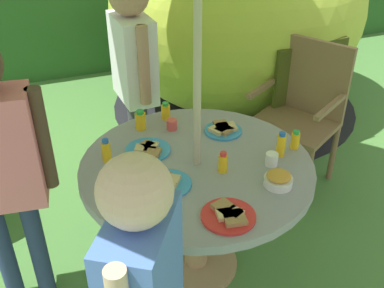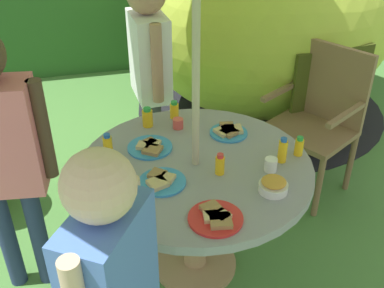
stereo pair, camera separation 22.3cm
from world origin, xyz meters
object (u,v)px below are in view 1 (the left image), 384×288
snack_bowl (278,179)px  juice_bottle_near_right (223,163)px  plate_front_edge (223,129)px  plate_near_left (167,183)px  garden_table (197,184)px  cup_far (272,159)px  child_in_white_shirt (133,59)px  juice_bottle_spot_a (281,145)px  wooden_chair (302,106)px  juice_bottle_far_left (121,191)px  juice_bottle_mid_right (166,111)px  juice_bottle_back_edge (140,120)px  juice_bottle_center_front (106,151)px  child_in_blue_shirt (142,281)px  dome_tent (238,10)px  plate_mid_left (148,150)px  juice_bottle_center_back (295,140)px  cup_near (172,124)px  plate_far_right (229,215)px

snack_bowl → juice_bottle_near_right: (-0.19, 0.19, 0.02)m
plate_front_edge → plate_near_left: bearing=-141.5°
garden_table → snack_bowl: snack_bowl is taller
plate_front_edge → juice_bottle_near_right: 0.38m
plate_near_left → cup_far: bearing=-3.3°
child_in_white_shirt → juice_bottle_spot_a: size_ratio=10.66×
garden_table → wooden_chair: (0.99, 0.58, -0.02)m
juice_bottle_far_left → juice_bottle_mid_right: juice_bottle_far_left is taller
juice_bottle_near_right → juice_bottle_far_left: size_ratio=0.84×
juice_bottle_near_right → juice_bottle_mid_right: bearing=98.3°
juice_bottle_back_edge → plate_near_left: bearing=-93.0°
wooden_chair → juice_bottle_center_front: wooden_chair is taller
garden_table → cup_far: cup_far is taller
child_in_blue_shirt → juice_bottle_mid_right: child_in_blue_shirt is taller
dome_tent → juice_bottle_center_front: size_ratio=20.36×
child_in_blue_shirt → juice_bottle_spot_a: child_in_blue_shirt is taller
juice_bottle_near_right → plate_mid_left: bearing=133.9°
garden_table → plate_mid_left: plate_mid_left is taller
juice_bottle_center_front → juice_bottle_center_back: juice_bottle_center_front is taller
dome_tent → plate_mid_left: bearing=-135.5°
plate_front_edge → juice_bottle_center_back: juice_bottle_center_back is taller
snack_bowl → juice_bottle_center_back: (0.24, 0.25, 0.02)m
snack_bowl → plate_near_left: 0.51m
garden_table → dome_tent: size_ratio=0.46×
plate_near_left → cup_near: 0.51m
snack_bowl → plate_near_left: bearing=158.8°
wooden_chair → juice_bottle_far_left: bearing=-92.5°
juice_bottle_mid_right → juice_bottle_far_left: bearing=-123.0°
juice_bottle_spot_a → cup_near: juice_bottle_spot_a is taller
child_in_white_shirt → juice_bottle_center_back: child_in_white_shirt is taller
wooden_chair → cup_far: 0.99m
dome_tent → juice_bottle_center_back: dome_tent is taller
dome_tent → plate_near_left: dome_tent is taller
plate_front_edge → juice_bottle_near_right: (-0.16, -0.34, 0.04)m
snack_bowl → cup_far: 0.16m
wooden_chair → juice_bottle_far_left: (-1.40, -0.74, 0.21)m
plate_near_left → juice_bottle_center_back: juice_bottle_center_back is taller
plate_far_right → plate_near_left: (-0.17, 0.30, -0.00)m
wooden_chair → plate_near_left: wooden_chair is taller
plate_mid_left → cup_far: 0.62m
plate_mid_left → juice_bottle_mid_right: juice_bottle_mid_right is taller
juice_bottle_far_left → cup_near: size_ratio=2.22×
wooden_chair → snack_bowl: size_ratio=7.49×
child_in_blue_shirt → plate_near_left: child_in_blue_shirt is taller
dome_tent → juice_bottle_center_back: (-0.55, -1.82, -0.13)m
snack_bowl → juice_bottle_center_front: (-0.68, 0.48, 0.02)m
cup_far → juice_bottle_near_right: bearing=171.3°
juice_bottle_center_back → cup_far: juice_bottle_center_back is taller
dome_tent → plate_near_left: size_ratio=11.29×
cup_near → dome_tent: bearing=52.6°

